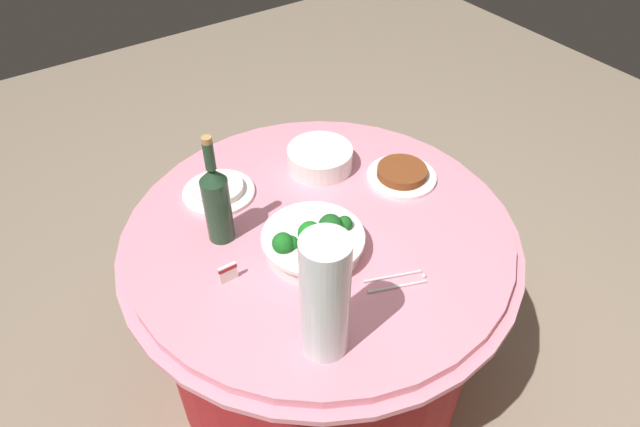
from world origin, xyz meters
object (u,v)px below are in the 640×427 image
food_plate_stir_fry (402,174)px  food_plate_rice (218,191)px  label_placard_front (228,272)px  decorative_fruit_vase (325,301)px  serving_tongs (398,281)px  wine_bottle (217,202)px  plate_stack (320,158)px  broccoli_bowl (314,241)px

food_plate_stir_fry → food_plate_rice: (0.51, -0.26, -0.00)m
label_placard_front → decorative_fruit_vase: bearing=106.9°
serving_tongs → label_placard_front: bearing=-35.2°
food_plate_rice → food_plate_stir_fry: bearing=153.4°
wine_bottle → serving_tongs: wine_bottle is taller
plate_stack → food_plate_rice: plate_stack is taller
plate_stack → food_plate_stir_fry: size_ratio=0.95×
broccoli_bowl → decorative_fruit_vase: decorative_fruit_vase is taller
wine_bottle → broccoli_bowl: bearing=132.2°
serving_tongs → food_plate_stir_fry: (-0.29, -0.32, 0.01)m
serving_tongs → label_placard_front: label_placard_front is taller
decorative_fruit_vase → food_plate_rice: 0.65m
wine_bottle → food_plate_stir_fry: wine_bottle is taller
plate_stack → serving_tongs: 0.53m
label_placard_front → broccoli_bowl: bearing=170.4°
broccoli_bowl → label_placard_front: broccoli_bowl is taller
food_plate_rice → label_placard_front: 0.35m
label_placard_front → food_plate_rice: bearing=-112.6°
decorative_fruit_vase → food_plate_stir_fry: 0.69m
wine_bottle → food_plate_stir_fry: bearing=171.6°
wine_bottle → food_plate_stir_fry: size_ratio=1.53×
decorative_fruit_vase → serving_tongs: (-0.27, -0.05, -0.16)m
wine_bottle → decorative_fruit_vase: 0.46m
serving_tongs → food_plate_stir_fry: food_plate_stir_fry is taller
broccoli_bowl → serving_tongs: bearing=119.3°
broccoli_bowl → decorative_fruit_vase: bearing=60.7°
broccoli_bowl → serving_tongs: size_ratio=1.70×
label_placard_front → serving_tongs: bearing=144.8°
decorative_fruit_vase → food_plate_stir_fry: bearing=-146.1°
serving_tongs → food_plate_stir_fry: 0.43m
plate_stack → food_plate_rice: bearing=-10.7°
food_plate_stir_fry → food_plate_rice: 0.57m
decorative_fruit_vase → label_placard_front: bearing=-73.1°
serving_tongs → food_plate_rice: size_ratio=0.75×
food_plate_rice → label_placard_front: size_ratio=4.00×
wine_bottle → food_plate_stir_fry: 0.60m
broccoli_bowl → wine_bottle: (0.18, -0.20, 0.09)m
serving_tongs → food_plate_rice: bearing=-69.0°
decorative_fruit_vase → label_placard_front: size_ratio=6.18×
serving_tongs → decorative_fruit_vase: bearing=10.7°
plate_stack → wine_bottle: 0.43m
food_plate_stir_fry → broccoli_bowl: bearing=15.2°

